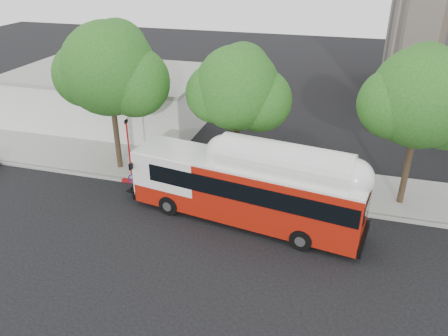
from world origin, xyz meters
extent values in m
plane|color=black|center=(0.00, 0.00, 0.00)|extent=(120.00, 120.00, 0.00)
cube|color=gray|center=(0.00, 6.50, 0.07)|extent=(60.00, 5.00, 0.15)
cube|color=gray|center=(0.00, 3.90, 0.07)|extent=(60.00, 0.30, 0.15)
cube|color=maroon|center=(-3.00, 3.90, 0.08)|extent=(10.00, 0.32, 0.16)
cylinder|color=#2D2116|center=(-9.00, 5.50, 3.04)|extent=(0.36, 0.36, 6.08)
sphere|color=#255117|center=(-9.00, 5.50, 6.84)|extent=(5.80, 5.80, 5.80)
sphere|color=#255117|center=(-7.41, 5.70, 6.08)|extent=(4.35, 4.35, 4.35)
cylinder|color=#2D2116|center=(-1.00, 6.00, 2.72)|extent=(0.36, 0.36, 5.44)
sphere|color=#255117|center=(-1.00, 6.00, 6.12)|extent=(5.00, 5.00, 5.00)
sphere|color=#255117|center=(0.38, 6.20, 5.44)|extent=(3.75, 3.75, 3.75)
cylinder|color=#2D2116|center=(9.00, 5.80, 2.88)|extent=(0.36, 0.36, 5.76)
sphere|color=#255117|center=(9.00, 5.80, 6.48)|extent=(5.40, 5.40, 5.40)
cube|color=silver|center=(-14.00, 14.00, 2.00)|extent=(16.00, 10.00, 4.00)
cube|color=gray|center=(-14.00, 14.00, 4.10)|extent=(16.20, 10.20, 0.30)
cube|color=#A2180B|center=(0.61, 1.66, 1.88)|extent=(12.80, 4.71, 3.03)
cube|color=black|center=(1.13, 1.58, 2.50)|extent=(11.57, 4.57, 0.99)
cube|color=white|center=(0.61, 1.66, 3.43)|extent=(12.78, 4.63, 0.10)
cube|color=white|center=(2.67, 1.32, 3.70)|extent=(6.93, 3.14, 0.57)
cube|color=black|center=(-6.13, 2.77, 0.52)|extent=(1.13, 1.99, 0.06)
imported|color=navy|center=(-6.13, 2.77, 1.02)|extent=(0.91, 1.87, 0.94)
cylinder|color=red|center=(-7.66, 4.52, 1.90)|extent=(0.11, 0.11, 3.81)
cube|color=black|center=(-7.66, 4.52, 3.90)|extent=(0.05, 0.38, 0.24)
camera|label=1|loc=(5.04, -18.15, 13.47)|focal=35.00mm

